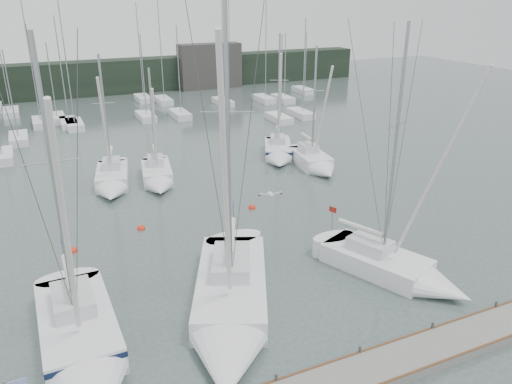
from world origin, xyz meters
TOP-DOWN VIEW (x-y plane):
  - ground at (0.00, 0.00)m, footprint 160.00×160.00m
  - far_treeline at (0.00, 62.00)m, footprint 90.00×4.00m
  - far_building_right at (18.00, 60.00)m, footprint 10.00×3.00m
  - mast_forest at (-1.47, 45.48)m, footprint 58.35×28.08m
  - sailboat_near_left at (-8.76, 0.66)m, footprint 3.35×10.20m
  - sailboat_near_center at (-2.22, 0.36)m, footprint 7.90×12.22m
  - sailboat_near_right at (7.94, 0.18)m, footprint 5.79×8.77m
  - sailboat_mid_b at (-4.27, 20.70)m, footprint 3.86×7.70m
  - sailboat_mid_c at (-0.69, 20.18)m, footprint 3.50×7.18m
  - sailboat_mid_d at (11.28, 22.05)m, footprint 5.22×7.52m
  - sailboat_mid_e at (12.98, 18.03)m, footprint 3.29×7.15m
  - buoy_a at (-3.77, 12.53)m, footprint 0.55×0.55m
  - buoy_b at (4.36, 12.62)m, footprint 0.55×0.55m
  - buoy_c at (-8.22, 11.18)m, footprint 0.55×0.55m
  - seagull at (-0.41, -0.12)m, footprint 0.98×0.46m

SIDE VIEW (x-z plane):
  - ground at x=0.00m, z-range 0.00..0.00m
  - buoy_a at x=-3.77m, z-range -0.27..0.27m
  - buoy_b at x=4.36m, z-range -0.28..0.28m
  - buoy_c at x=-8.22m, z-range -0.27..0.27m
  - mast_forest at x=-1.47m, z-range -6.93..7.87m
  - sailboat_near_right at x=7.94m, z-range -6.68..7.75m
  - sailboat_mid_c at x=-0.69m, z-range -4.45..5.55m
  - sailboat_mid_b at x=-4.27m, z-range -5.04..6.16m
  - sailboat_mid_e at x=12.98m, z-range -5.10..6.23m
  - sailboat_mid_d at x=11.28m, z-range -5.47..6.62m
  - sailboat_near_center at x=-2.22m, z-range -7.79..8.99m
  - sailboat_near_left at x=-8.76m, z-range -6.64..7.93m
  - far_treeline at x=0.00m, z-range 0.00..5.00m
  - far_building_right at x=18.00m, z-range 0.00..7.00m
  - seagull at x=-0.41m, z-range 6.56..6.76m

